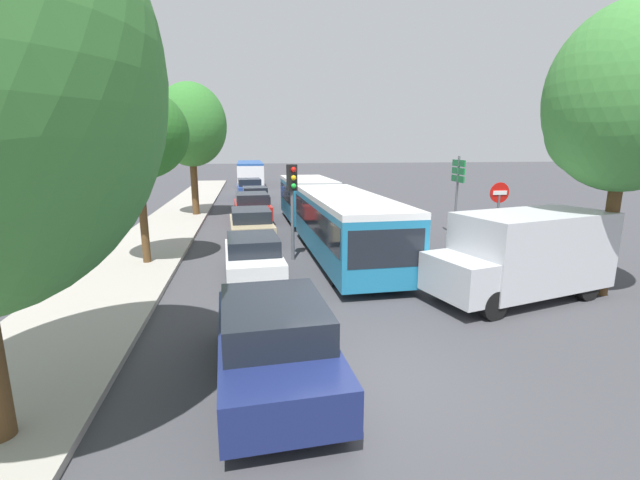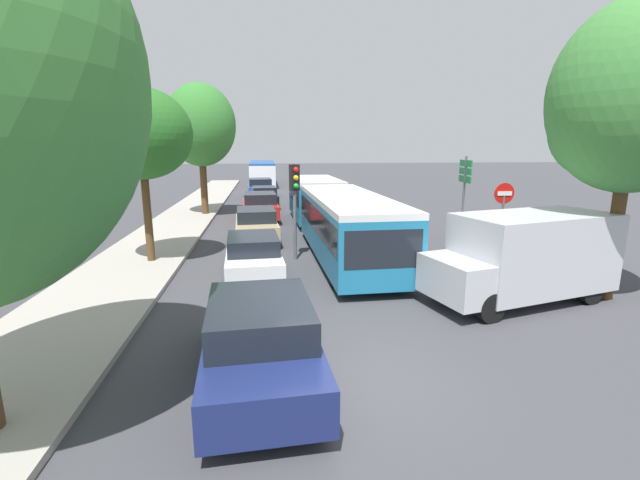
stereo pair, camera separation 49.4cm
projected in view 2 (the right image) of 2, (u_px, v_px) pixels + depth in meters
ground_plane at (353, 380)px, 7.47m from camera, size 200.00×200.00×0.00m
kerb_strip_left at (191, 212)px, 26.09m from camera, size 3.20×50.02×0.14m
articulated_bus at (331, 209)px, 18.45m from camera, size 2.69×15.75×2.33m
city_bus_rear at (262, 171)px, 45.74m from camera, size 2.53×11.29×2.43m
queued_car_navy at (260, 340)px, 7.33m from camera, size 2.05×4.40×1.50m
queued_car_white at (253, 256)px, 13.24m from camera, size 1.84×3.95×1.34m
queued_car_tan at (256, 224)px, 18.46m from camera, size 1.93×4.14×1.41m
queued_car_red at (260, 206)px, 23.73m from camera, size 2.07×4.44×1.51m
queued_car_black at (265, 197)px, 28.93m from camera, size 1.87×4.02×1.37m
queued_car_blue at (260, 188)px, 34.22m from camera, size 2.10×4.50×1.53m
white_van at (526, 255)px, 11.12m from camera, size 5.32×3.10×2.31m
traffic_light at (295, 191)px, 14.95m from camera, size 0.37×0.39×3.40m
no_entry_sign at (503, 211)px, 14.41m from camera, size 0.70×0.08×2.82m
direction_sign_post at (465, 180)px, 18.55m from camera, size 0.21×1.40×3.60m
tree_left_mid at (141, 134)px, 13.95m from camera, size 3.31×3.31×5.91m
tree_left_far at (201, 128)px, 24.22m from camera, size 3.96×3.96×7.51m
tree_right_near at (629, 102)px, 10.51m from camera, size 3.98×3.98×7.55m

